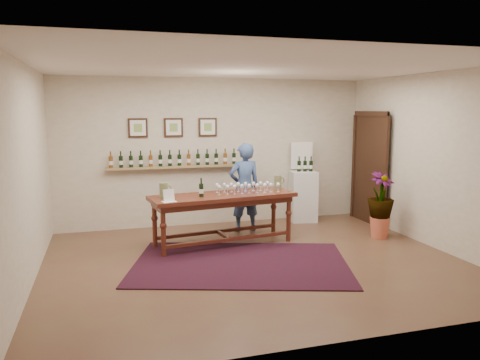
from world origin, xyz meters
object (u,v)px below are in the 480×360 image
object	(u,v)px
tasting_table	(223,202)
potted_plant	(381,205)
person	(244,187)
display_pedestal	(303,196)

from	to	relation	value
tasting_table	potted_plant	xyz separation A→B (m)	(2.70, -0.39, -0.13)
person	display_pedestal	bearing A→B (deg)	-166.26
tasting_table	person	size ratio (longest dim) A/B	1.52
person	tasting_table	bearing A→B (deg)	47.96
person	potted_plant	bearing A→B (deg)	147.99
tasting_table	person	xyz separation A→B (m)	(0.59, 0.75, 0.09)
display_pedestal	tasting_table	bearing A→B (deg)	-148.81
display_pedestal	person	distance (m)	1.45
tasting_table	display_pedestal	distance (m)	2.28
tasting_table	person	distance (m)	0.96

